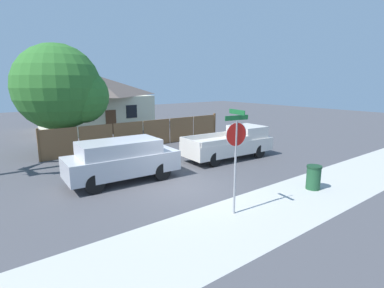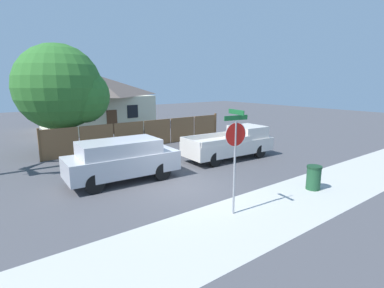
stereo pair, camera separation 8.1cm
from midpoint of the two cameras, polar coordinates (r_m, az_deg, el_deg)
ground_plane at (r=12.53m, az=-1.67°, el=-8.27°), size 80.00×80.00×0.00m
sidewalk_strip at (r=10.06m, az=10.83°, el=-13.71°), size 36.00×3.20×0.01m
wooden_fence at (r=20.23m, az=-9.37°, el=1.91°), size 12.82×0.12×1.85m
house at (r=28.97m, az=-18.20°, el=7.80°), size 9.11×7.81×4.94m
oak_tree at (r=19.70m, az=-23.53°, el=9.55°), size 5.34×5.09×6.51m
red_suv at (r=13.37m, az=-13.40°, el=-2.81°), size 4.90×2.21×1.83m
orange_pickup at (r=17.13m, az=7.37°, el=0.14°), size 5.37×2.27×1.77m
stop_sign at (r=9.58m, az=8.12°, el=-0.04°), size 0.86×0.78×3.45m
trash_bin at (r=13.14m, az=21.98°, el=-5.90°), size 0.60×0.60×0.99m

